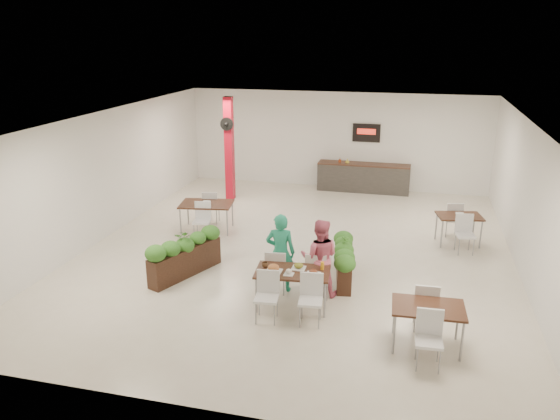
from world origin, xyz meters
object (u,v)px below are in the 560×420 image
Objects in this scene: red_column at (229,148)px; side_table_a at (207,207)px; main_table at (292,276)px; planter_left at (185,253)px; planter_right at (344,257)px; side_table_c at (428,313)px; side_table_b at (459,220)px; diner_woman at (320,258)px; diner_man at (280,253)px; service_counter at (363,177)px.

red_column is 3.10m from side_table_a.
main_table is 2.69m from planter_left.
side_table_a is (0.35, -2.92, -1.00)m from red_column.
planter_left is 1.04× the size of planter_right.
side_table_a is at bearing 139.27° from side_table_c.
main_table is at bearing -139.71° from side_table_b.
planter_left is at bearing -168.55° from planter_right.
diner_woman is 2.99m from planter_left.
red_column is 1.91× the size of side_table_b.
side_table_a and side_table_c have the same top height.
red_column is at bearing -67.85° from diner_man.
side_table_a is at bearing 101.97° from planter_left.
planter_left is at bearing -161.78° from side_table_b.
planter_left is 6.74m from side_table_b.
planter_left is (-2.97, 0.18, -0.28)m from diner_woman.
planter_right reaches higher than side_table_a.
red_column is 1.76× the size of planter_right.
side_table_c is (5.64, -4.45, -0.02)m from side_table_a.
red_column reaches higher than side_table_a.
planter_left is (-3.06, -7.57, 0.03)m from service_counter.
planter_right reaches higher than side_table_b.
side_table_a is at bearing 130.99° from main_table.
red_column reaches higher than service_counter.
red_column is at bearing 118.14° from main_table.
side_table_a is 6.45m from side_table_b.
side_table_b is at bearing -18.98° from red_column.
diner_man is 0.98× the size of side_table_b.
side_table_b is at bearing -56.51° from service_counter.
service_counter is 6.90m from planter_right.
main_table is at bearing -58.02° from side_table_a.
side_table_c is (2.49, -0.82, -0.01)m from main_table.
side_table_b is at bearing -141.58° from diner_man.
service_counter is at bearing 43.64° from side_table_a.
diner_woman is 2.56m from side_table_c.
planter_right is at bearing -87.62° from service_counter.
main_table is at bearing 159.24° from side_table_c.
planter_right is 3.67m from side_table_b.
main_table is at bearing -93.41° from service_counter.
planter_left is 1.13× the size of side_table_b.
side_table_a is at bearing -45.52° from diner_woman.
diner_woman is at bearing -48.84° from side_table_a.
diner_man is (-0.39, 0.66, 0.18)m from main_table.
red_column is 1.70× the size of planter_left.
diner_woman reaches higher than side_table_a.
service_counter is 5.03m from side_table_b.
diner_man is 0.90× the size of planter_right.
diner_man is (-0.89, -7.75, 0.33)m from service_counter.
planter_left is at bearing 159.34° from side_table_c.
side_table_b is (2.49, 2.70, 0.13)m from planter_right.
red_column reaches higher than diner_woman.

